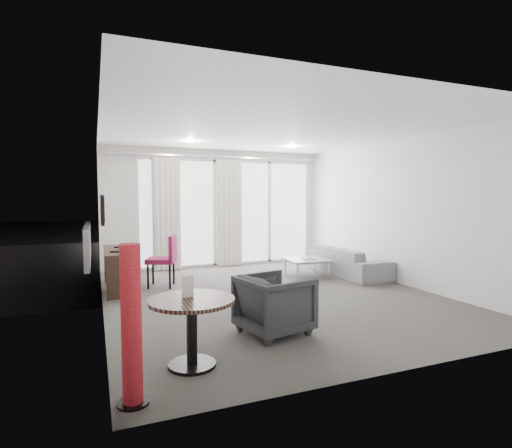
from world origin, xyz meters
name	(u,v)px	position (x,y,z in m)	size (l,w,h in m)	color
floor	(270,295)	(0.00, 0.00, 0.00)	(5.00, 6.00, 0.00)	#474440
ceiling	(270,131)	(0.00, 0.00, 2.60)	(5.00, 6.00, 0.00)	white
wall_left	(101,217)	(-2.50, 0.00, 1.30)	(0.00, 6.00, 2.60)	silver
wall_right	(396,212)	(2.50, 0.00, 1.30)	(0.00, 6.00, 2.60)	silver
wall_front	(409,228)	(0.00, -3.00, 1.30)	(5.00, 0.00, 2.60)	silver
window_panel	(229,213)	(0.30, 2.98, 1.20)	(4.00, 0.02, 2.38)	white
window_frame	(229,213)	(0.30, 2.97, 1.20)	(4.10, 0.06, 2.44)	white
curtain_left	(167,214)	(-1.15, 2.82, 1.20)	(0.60, 0.20, 2.38)	beige
curtain_right	(229,213)	(0.25, 2.82, 1.20)	(0.60, 0.20, 2.38)	beige
curtain_track	(218,157)	(0.00, 2.82, 2.45)	(4.80, 0.04, 0.04)	#B2B2B7
downlight_a	(190,141)	(-0.90, 1.60, 2.59)	(0.12, 0.12, 0.02)	#FFE0B2
downlight_b	(292,147)	(1.20, 1.60, 2.59)	(0.12, 0.12, 0.02)	#FFE0B2
desk	(119,270)	(-2.22, 1.31, 0.34)	(0.45, 1.45, 0.68)	black
tv	(102,210)	(-2.46, 1.45, 1.35)	(0.05, 0.80, 0.50)	black
desk_chair	(161,261)	(-1.52, 1.25, 0.45)	(0.49, 0.46, 0.91)	maroon
round_table	(192,332)	(-1.77, -2.18, 0.32)	(0.80, 0.80, 0.64)	#35221A
menu_card	(188,288)	(-1.79, -2.12, 0.72)	(0.11, 0.02, 0.20)	white
red_lamp	(131,325)	(-2.34, -2.68, 0.61)	(0.25, 0.25, 1.23)	#B31D27
tub_armchair	(274,304)	(-0.68, -1.65, 0.34)	(0.72, 0.74, 0.68)	#292A2D
coffee_table	(307,268)	(1.26, 1.05, 0.18)	(0.79, 0.79, 0.36)	gray
remote	(309,258)	(1.31, 1.05, 0.36)	(0.06, 0.18, 0.02)	black
magazine	(308,259)	(1.27, 1.02, 0.36)	(0.24, 0.30, 0.02)	gray
sofa	(348,261)	(2.10, 0.89, 0.28)	(1.92, 0.75, 0.56)	gray
terrace_slab	(212,257)	(0.30, 4.50, -0.06)	(5.60, 3.00, 0.12)	#4D4D50
rattan_chair_a	(259,241)	(1.36, 3.77, 0.41)	(0.57, 0.57, 0.83)	brown
rattan_chair_b	(259,236)	(1.87, 5.01, 0.42)	(0.58, 0.58, 0.84)	brown
rattan_table	(243,243)	(1.22, 4.53, 0.27)	(0.55, 0.55, 0.55)	brown
balustrade	(198,232)	(0.30, 5.95, 0.50)	(5.50, 0.06, 1.05)	#B2B2B7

